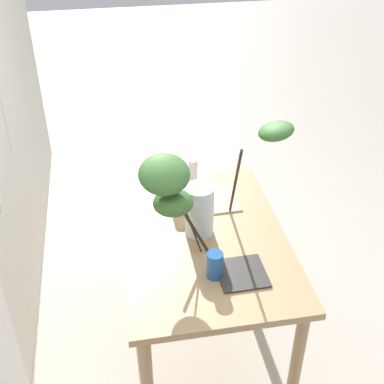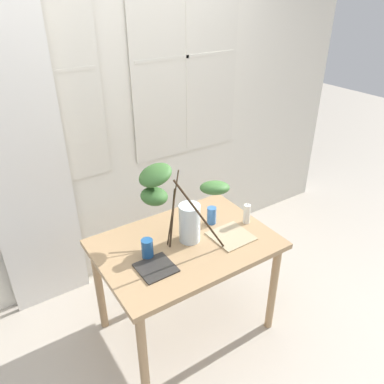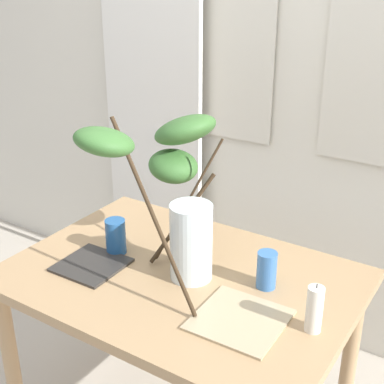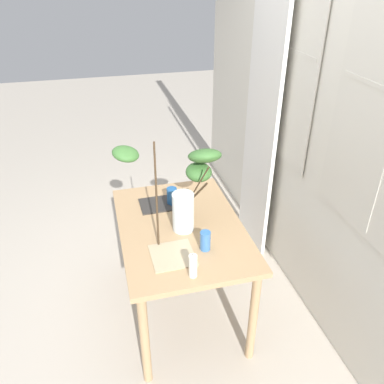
{
  "view_description": "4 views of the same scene",
  "coord_description": "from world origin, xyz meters",
  "px_view_note": "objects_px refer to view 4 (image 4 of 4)",
  "views": [
    {
      "loc": [
        -1.87,
        0.38,
        2.33
      ],
      "look_at": [
        0.05,
        0.04,
        0.99
      ],
      "focal_mm": 48.47,
      "sensor_mm": 36.0,
      "label": 1
    },
    {
      "loc": [
        -1.05,
        -1.66,
        2.23
      ],
      "look_at": [
        0.06,
        0.01,
        1.11
      ],
      "focal_mm": 35.37,
      "sensor_mm": 36.0,
      "label": 2
    },
    {
      "loc": [
        0.86,
        -1.27,
        1.72
      ],
      "look_at": [
        0.08,
        -0.04,
        1.09
      ],
      "focal_mm": 50.64,
      "sensor_mm": 36.0,
      "label": 3
    },
    {
      "loc": [
        2.03,
        -0.44,
        2.25
      ],
      "look_at": [
        0.1,
        0.05,
        1.06
      ],
      "focal_mm": 36.66,
      "sensor_mm": 36.0,
      "label": 4
    }
  ],
  "objects_px": {
    "dining_table": "(181,238)",
    "drinking_glass_blue_left": "(172,196)",
    "plate_square_left": "(155,205)",
    "pillar_candle": "(193,266)",
    "drinking_glass_blue_right": "(205,241)",
    "plate_square_right": "(173,255)",
    "vase_with_branches": "(187,184)"
  },
  "relations": [
    {
      "from": "vase_with_branches",
      "to": "plate_square_right",
      "type": "distance_m",
      "value": 0.46
    },
    {
      "from": "drinking_glass_blue_left",
      "to": "plate_square_left",
      "type": "relative_size",
      "value": 0.6
    },
    {
      "from": "drinking_glass_blue_right",
      "to": "plate_square_right",
      "type": "xyz_separation_m",
      "value": [
        0.01,
        -0.2,
        -0.06
      ]
    },
    {
      "from": "plate_square_right",
      "to": "drinking_glass_blue_left",
      "type": "bearing_deg",
      "value": 168.19
    },
    {
      "from": "plate_square_left",
      "to": "plate_square_right",
      "type": "xyz_separation_m",
      "value": [
        0.57,
        0.01,
        -0.0
      ]
    },
    {
      "from": "drinking_glass_blue_left",
      "to": "drinking_glass_blue_right",
      "type": "bearing_deg",
      "value": 8.98
    },
    {
      "from": "dining_table",
      "to": "pillar_candle",
      "type": "bearing_deg",
      "value": -4.85
    },
    {
      "from": "drinking_glass_blue_left",
      "to": "pillar_candle",
      "type": "bearing_deg",
      "value": -3.26
    },
    {
      "from": "plate_square_left",
      "to": "drinking_glass_blue_right",
      "type": "bearing_deg",
      "value": 20.63
    },
    {
      "from": "plate_square_right",
      "to": "vase_with_branches",
      "type": "bearing_deg",
      "value": 152.88
    },
    {
      "from": "pillar_candle",
      "to": "drinking_glass_blue_left",
      "type": "bearing_deg",
      "value": 176.74
    },
    {
      "from": "dining_table",
      "to": "drinking_glass_blue_right",
      "type": "xyz_separation_m",
      "value": [
        0.27,
        0.09,
        0.16
      ]
    },
    {
      "from": "drinking_glass_blue_left",
      "to": "vase_with_branches",
      "type": "bearing_deg",
      "value": 11.89
    },
    {
      "from": "vase_with_branches",
      "to": "drinking_glass_blue_right",
      "type": "distance_m",
      "value": 0.38
    },
    {
      "from": "plate_square_right",
      "to": "pillar_candle",
      "type": "height_order",
      "value": "pillar_candle"
    },
    {
      "from": "drinking_glass_blue_left",
      "to": "plate_square_left",
      "type": "xyz_separation_m",
      "value": [
        -0.01,
        -0.12,
        -0.06
      ]
    },
    {
      "from": "drinking_glass_blue_left",
      "to": "pillar_candle",
      "type": "xyz_separation_m",
      "value": [
        0.75,
        -0.04,
        0.01
      ]
    },
    {
      "from": "dining_table",
      "to": "pillar_candle",
      "type": "distance_m",
      "value": 0.51
    },
    {
      "from": "pillar_candle",
      "to": "dining_table",
      "type": "bearing_deg",
      "value": 175.15
    },
    {
      "from": "drinking_glass_blue_right",
      "to": "vase_with_branches",
      "type": "bearing_deg",
      "value": -173.24
    },
    {
      "from": "dining_table",
      "to": "vase_with_branches",
      "type": "bearing_deg",
      "value": 127.57
    },
    {
      "from": "drinking_glass_blue_left",
      "to": "plate_square_right",
      "type": "distance_m",
      "value": 0.57
    },
    {
      "from": "vase_with_branches",
      "to": "pillar_candle",
      "type": "distance_m",
      "value": 0.56
    },
    {
      "from": "drinking_glass_blue_right",
      "to": "drinking_glass_blue_left",
      "type": "bearing_deg",
      "value": -171.02
    },
    {
      "from": "plate_square_right",
      "to": "pillar_candle",
      "type": "bearing_deg",
      "value": 20.98
    },
    {
      "from": "pillar_candle",
      "to": "vase_with_branches",
      "type": "bearing_deg",
      "value": 169.9
    },
    {
      "from": "plate_square_left",
      "to": "pillar_candle",
      "type": "xyz_separation_m",
      "value": [
        0.76,
        0.08,
        0.07
      ]
    },
    {
      "from": "vase_with_branches",
      "to": "plate_square_right",
      "type": "xyz_separation_m",
      "value": [
        0.32,
        -0.16,
        -0.28
      ]
    },
    {
      "from": "plate_square_left",
      "to": "plate_square_right",
      "type": "height_order",
      "value": "plate_square_left"
    },
    {
      "from": "dining_table",
      "to": "drinking_glass_blue_left",
      "type": "height_order",
      "value": "drinking_glass_blue_left"
    },
    {
      "from": "dining_table",
      "to": "pillar_candle",
      "type": "relative_size",
      "value": 7.4
    },
    {
      "from": "plate_square_left",
      "to": "pillar_candle",
      "type": "relative_size",
      "value": 1.37
    }
  ]
}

